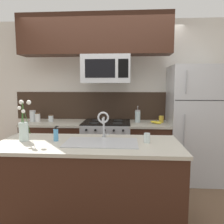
{
  "coord_description": "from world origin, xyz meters",
  "views": [
    {
      "loc": [
        0.33,
        -2.57,
        1.51
      ],
      "look_at": [
        0.13,
        0.27,
        1.16
      ],
      "focal_mm": 35.0,
      "sensor_mm": 36.0,
      "label": 1
    }
  ],
  "objects_px": {
    "sink_faucet": "(103,121)",
    "banana_bunch": "(156,122)",
    "refrigerator": "(193,124)",
    "storage_jar_tall": "(33,116)",
    "microwave": "(106,69)",
    "dish_soap_bottle": "(56,135)",
    "flower_vase": "(24,129)",
    "storage_jar_medium": "(38,117)",
    "storage_jar_short": "(51,118)",
    "stove_range": "(107,149)",
    "drinking_glass": "(147,138)",
    "french_press": "(138,116)",
    "coffee_tin": "(161,119)"
  },
  "relations": [
    {
      "from": "storage_jar_short",
      "to": "french_press",
      "type": "relative_size",
      "value": 0.44
    },
    {
      "from": "storage_jar_short",
      "to": "sink_faucet",
      "type": "distance_m",
      "value": 1.44
    },
    {
      "from": "storage_jar_medium",
      "to": "coffee_tin",
      "type": "height_order",
      "value": "storage_jar_medium"
    },
    {
      "from": "banana_bunch",
      "to": "dish_soap_bottle",
      "type": "relative_size",
      "value": 1.16
    },
    {
      "from": "french_press",
      "to": "sink_faucet",
      "type": "height_order",
      "value": "sink_faucet"
    },
    {
      "from": "dish_soap_bottle",
      "to": "flower_vase",
      "type": "relative_size",
      "value": 0.37
    },
    {
      "from": "coffee_tin",
      "to": "flower_vase",
      "type": "height_order",
      "value": "flower_vase"
    },
    {
      "from": "sink_faucet",
      "to": "drinking_glass",
      "type": "xyz_separation_m",
      "value": [
        0.48,
        -0.17,
        -0.15
      ]
    },
    {
      "from": "microwave",
      "to": "storage_jar_tall",
      "type": "xyz_separation_m",
      "value": [
        -1.23,
        0.05,
        -0.75
      ]
    },
    {
      "from": "storage_jar_medium",
      "to": "stove_range",
      "type": "bearing_deg",
      "value": 0.5
    },
    {
      "from": "refrigerator",
      "to": "french_press",
      "type": "height_order",
      "value": "refrigerator"
    },
    {
      "from": "storage_jar_short",
      "to": "banana_bunch",
      "type": "relative_size",
      "value": 0.61
    },
    {
      "from": "storage_jar_medium",
      "to": "flower_vase",
      "type": "bearing_deg",
      "value": -73.89
    },
    {
      "from": "refrigerator",
      "to": "dish_soap_bottle",
      "type": "bearing_deg",
      "value": -146.11
    },
    {
      "from": "refrigerator",
      "to": "flower_vase",
      "type": "relative_size",
      "value": 4.07
    },
    {
      "from": "microwave",
      "to": "storage_jar_tall",
      "type": "distance_m",
      "value": 1.45
    },
    {
      "from": "stove_range",
      "to": "storage_jar_short",
      "type": "bearing_deg",
      "value": 179.64
    },
    {
      "from": "microwave",
      "to": "coffee_tin",
      "type": "height_order",
      "value": "microwave"
    },
    {
      "from": "microwave",
      "to": "banana_bunch",
      "type": "bearing_deg",
      "value": -2.84
    },
    {
      "from": "stove_range",
      "to": "drinking_glass",
      "type": "bearing_deg",
      "value": -65.96
    },
    {
      "from": "french_press",
      "to": "coffee_tin",
      "type": "distance_m",
      "value": 0.38
    },
    {
      "from": "storage_jar_tall",
      "to": "flower_vase",
      "type": "xyz_separation_m",
      "value": [
        0.44,
        -1.24,
        0.04
      ]
    },
    {
      "from": "banana_bunch",
      "to": "flower_vase",
      "type": "xyz_separation_m",
      "value": [
        -1.58,
        -1.15,
        0.11
      ]
    },
    {
      "from": "refrigerator",
      "to": "french_press",
      "type": "distance_m",
      "value": 0.89
    },
    {
      "from": "drinking_glass",
      "to": "banana_bunch",
      "type": "bearing_deg",
      "value": 77.85
    },
    {
      "from": "sink_faucet",
      "to": "banana_bunch",
      "type": "bearing_deg",
      "value": 53.58
    },
    {
      "from": "flower_vase",
      "to": "banana_bunch",
      "type": "bearing_deg",
      "value": 36.18
    },
    {
      "from": "stove_range",
      "to": "microwave",
      "type": "relative_size",
      "value": 1.25
    },
    {
      "from": "stove_range",
      "to": "flower_vase",
      "type": "bearing_deg",
      "value": -123.09
    },
    {
      "from": "storage_jar_tall",
      "to": "drinking_glass",
      "type": "relative_size",
      "value": 1.83
    },
    {
      "from": "coffee_tin",
      "to": "sink_faucet",
      "type": "xyz_separation_m",
      "value": [
        -0.82,
        -1.09,
        0.14
      ]
    },
    {
      "from": "banana_bunch",
      "to": "refrigerator",
      "type": "bearing_deg",
      "value": 7.62
    },
    {
      "from": "dish_soap_bottle",
      "to": "storage_jar_short",
      "type": "bearing_deg",
      "value": 111.76
    },
    {
      "from": "refrigerator",
      "to": "storage_jar_tall",
      "type": "height_order",
      "value": "refrigerator"
    },
    {
      "from": "storage_jar_tall",
      "to": "coffee_tin",
      "type": "xyz_separation_m",
      "value": [
        2.11,
        0.02,
        -0.04
      ]
    },
    {
      "from": "french_press",
      "to": "coffee_tin",
      "type": "relative_size",
      "value": 2.43
    },
    {
      "from": "storage_jar_medium",
      "to": "storage_jar_short",
      "type": "distance_m",
      "value": 0.22
    },
    {
      "from": "coffee_tin",
      "to": "flower_vase",
      "type": "distance_m",
      "value": 2.09
    },
    {
      "from": "drinking_glass",
      "to": "microwave",
      "type": "bearing_deg",
      "value": 114.41
    },
    {
      "from": "banana_bunch",
      "to": "dish_soap_bottle",
      "type": "distance_m",
      "value": 1.68
    },
    {
      "from": "banana_bunch",
      "to": "flower_vase",
      "type": "height_order",
      "value": "flower_vase"
    },
    {
      "from": "banana_bunch",
      "to": "storage_jar_medium",
      "type": "bearing_deg",
      "value": 178.51
    },
    {
      "from": "storage_jar_short",
      "to": "flower_vase",
      "type": "bearing_deg",
      "value": -83.84
    },
    {
      "from": "microwave",
      "to": "refrigerator",
      "type": "distance_m",
      "value": 1.62
    },
    {
      "from": "coffee_tin",
      "to": "flower_vase",
      "type": "relative_size",
      "value": 0.25
    },
    {
      "from": "flower_vase",
      "to": "storage_jar_tall",
      "type": "bearing_deg",
      "value": 109.78
    },
    {
      "from": "refrigerator",
      "to": "flower_vase",
      "type": "xyz_separation_m",
      "value": [
        -2.17,
        -1.23,
        0.14
      ]
    },
    {
      "from": "banana_bunch",
      "to": "dish_soap_bottle",
      "type": "bearing_deg",
      "value": -136.95
    },
    {
      "from": "refrigerator",
      "to": "storage_jar_tall",
      "type": "bearing_deg",
      "value": 179.89
    },
    {
      "from": "storage_jar_short",
      "to": "dish_soap_bottle",
      "type": "bearing_deg",
      "value": -68.24
    }
  ]
}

